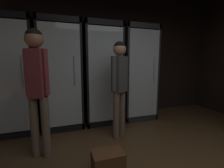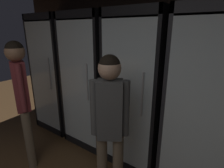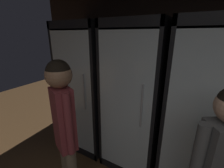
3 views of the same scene
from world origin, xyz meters
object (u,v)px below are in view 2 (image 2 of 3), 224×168
(cooler_left, at_px, (94,82))
(cooler_right, at_px, (206,107))
(shopper_near, at_px, (21,92))
(cooler_center, at_px, (140,92))
(shopper_far, at_px, (110,118))
(cooler_far_left, at_px, (61,75))

(cooler_left, distance_m, cooler_right, 1.60)
(cooler_left, bearing_deg, shopper_near, -106.32)
(cooler_center, bearing_deg, cooler_left, -179.96)
(cooler_left, height_order, shopper_far, cooler_left)
(cooler_left, relative_size, cooler_right, 1.00)
(cooler_left, height_order, cooler_right, same)
(cooler_center, distance_m, shopper_far, 0.81)
(cooler_center, distance_m, shopper_near, 1.49)
(cooler_center, distance_m, cooler_right, 0.80)
(cooler_left, xyz_separation_m, cooler_right, (1.60, -0.00, -0.01))
(shopper_near, distance_m, shopper_far, 1.21)
(shopper_near, bearing_deg, shopper_far, 9.69)
(cooler_far_left, bearing_deg, cooler_left, -0.11)
(cooler_right, height_order, shopper_near, cooler_right)
(cooler_center, xyz_separation_m, cooler_right, (0.80, -0.00, -0.01))
(cooler_far_left, xyz_separation_m, shopper_near, (0.50, -1.01, 0.06))
(cooler_right, bearing_deg, cooler_far_left, 179.96)
(cooler_center, relative_size, shopper_near, 1.21)
(cooler_left, bearing_deg, shopper_far, -41.97)
(cooler_left, relative_size, shopper_far, 1.28)
(cooler_right, distance_m, shopper_near, 2.14)
(cooler_right, xyz_separation_m, shopper_near, (-1.89, -1.01, 0.07))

